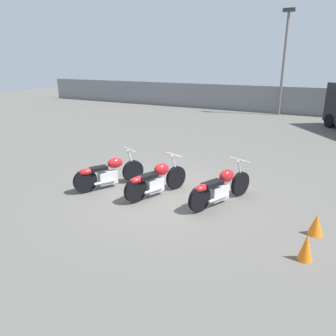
{
  "coord_description": "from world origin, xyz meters",
  "views": [
    {
      "loc": [
        3.96,
        -7.19,
        3.42
      ],
      "look_at": [
        0.0,
        0.18,
        0.65
      ],
      "focal_mm": 35.0,
      "sensor_mm": 36.0,
      "label": 1
    }
  ],
  "objects_px": {
    "motorcycle_slot_1": "(156,180)",
    "motorcycle_slot_2": "(220,187)",
    "motorcycle_slot_0": "(108,173)",
    "traffic_cone_far": "(316,225)",
    "traffic_cone_near": "(306,247)",
    "light_pole_left": "(285,53)"
  },
  "relations": [
    {
      "from": "motorcycle_slot_1",
      "to": "motorcycle_slot_2",
      "type": "relative_size",
      "value": 0.95
    },
    {
      "from": "motorcycle_slot_0",
      "to": "motorcycle_slot_2",
      "type": "xyz_separation_m",
      "value": [
        3.11,
        0.44,
        0.01
      ]
    },
    {
      "from": "motorcycle_slot_2",
      "to": "traffic_cone_far",
      "type": "xyz_separation_m",
      "value": [
        2.26,
        -0.53,
        -0.21
      ]
    },
    {
      "from": "motorcycle_slot_1",
      "to": "traffic_cone_near",
      "type": "bearing_deg",
      "value": 1.61
    },
    {
      "from": "traffic_cone_near",
      "to": "traffic_cone_far",
      "type": "xyz_separation_m",
      "value": [
        0.08,
        1.07,
        -0.03
      ]
    },
    {
      "from": "light_pole_left",
      "to": "traffic_cone_near",
      "type": "height_order",
      "value": "light_pole_left"
    },
    {
      "from": "light_pole_left",
      "to": "motorcycle_slot_0",
      "type": "bearing_deg",
      "value": -96.46
    },
    {
      "from": "light_pole_left",
      "to": "motorcycle_slot_2",
      "type": "bearing_deg",
      "value": -84.84
    },
    {
      "from": "motorcycle_slot_0",
      "to": "traffic_cone_far",
      "type": "xyz_separation_m",
      "value": [
        5.37,
        -0.1,
        -0.2
      ]
    },
    {
      "from": "light_pole_left",
      "to": "traffic_cone_near",
      "type": "distance_m",
      "value": 17.4
    },
    {
      "from": "motorcycle_slot_2",
      "to": "traffic_cone_far",
      "type": "relative_size",
      "value": 4.62
    },
    {
      "from": "motorcycle_slot_1",
      "to": "traffic_cone_far",
      "type": "xyz_separation_m",
      "value": [
        3.92,
        -0.22,
        -0.22
      ]
    },
    {
      "from": "motorcycle_slot_1",
      "to": "traffic_cone_far",
      "type": "height_order",
      "value": "motorcycle_slot_1"
    },
    {
      "from": "motorcycle_slot_0",
      "to": "motorcycle_slot_2",
      "type": "bearing_deg",
      "value": 35.2
    },
    {
      "from": "traffic_cone_near",
      "to": "traffic_cone_far",
      "type": "distance_m",
      "value": 1.07
    },
    {
      "from": "motorcycle_slot_0",
      "to": "traffic_cone_far",
      "type": "height_order",
      "value": "motorcycle_slot_0"
    },
    {
      "from": "light_pole_left",
      "to": "traffic_cone_far",
      "type": "height_order",
      "value": "light_pole_left"
    },
    {
      "from": "traffic_cone_near",
      "to": "traffic_cone_far",
      "type": "height_order",
      "value": "traffic_cone_near"
    },
    {
      "from": "traffic_cone_near",
      "to": "motorcycle_slot_1",
      "type": "bearing_deg",
      "value": 161.46
    },
    {
      "from": "motorcycle_slot_2",
      "to": "traffic_cone_near",
      "type": "xyz_separation_m",
      "value": [
        2.18,
        -1.6,
        -0.18
      ]
    },
    {
      "from": "motorcycle_slot_1",
      "to": "motorcycle_slot_2",
      "type": "xyz_separation_m",
      "value": [
        1.66,
        0.31,
        -0.0
      ]
    },
    {
      "from": "motorcycle_slot_1",
      "to": "motorcycle_slot_2",
      "type": "distance_m",
      "value": 1.69
    }
  ]
}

